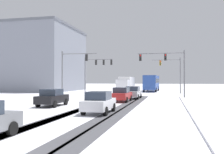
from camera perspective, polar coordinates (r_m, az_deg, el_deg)
wheel_track_left_lane at (r=23.33m, az=-5.70°, el=-6.73°), size 1.01×33.77×0.01m
wheel_track_right_lane at (r=23.29m, az=-5.43°, el=-6.74°), size 0.90×33.77×0.01m
wheel_track_center at (r=22.44m, az=3.60°, el=-6.98°), size 1.05×33.77×0.01m
wheel_track_oncoming at (r=22.58m, az=1.61°, el=-6.94°), size 0.91×33.77×0.01m
sidewalk_kerb_right at (r=20.93m, az=22.15°, el=-7.24°), size 4.00×33.77×0.12m
traffic_signal_near_left at (r=36.02m, az=-9.04°, el=2.38°), size 5.13×0.50×6.50m
traffic_signal_far_left at (r=45.39m, az=-3.59°, el=2.25°), size 5.09×0.70×6.50m
traffic_signal_near_right at (r=35.42m, az=12.36°, el=2.90°), size 6.29×0.40×6.50m
traffic_signal_far_right at (r=47.41m, az=13.38°, el=1.68°), size 5.14×0.38×6.50m
car_silver_lead at (r=33.67m, az=4.73°, el=-3.46°), size 1.93×4.15×1.62m
car_red_second at (r=28.97m, az=2.16°, el=-3.93°), size 1.93×4.15×1.62m
car_black_third at (r=24.73m, az=-13.21°, el=-4.48°), size 1.85×4.11×1.62m
car_white_fourth at (r=19.05m, az=-2.92°, el=-5.66°), size 1.84×4.10×1.62m
bus_oncoming at (r=55.10m, az=8.86°, el=-1.12°), size 2.89×11.06×3.38m
box_truck_delivery at (r=48.30m, az=3.11°, el=-1.63°), size 2.49×7.47×3.02m
office_building_far_left_block at (r=64.34m, az=-21.31°, el=3.62°), size 30.19×19.04×14.37m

